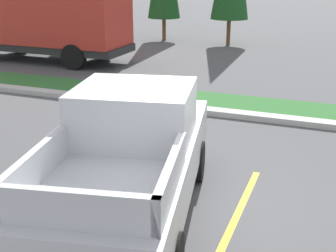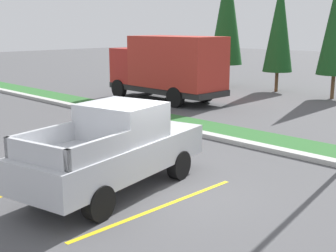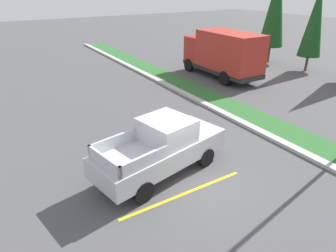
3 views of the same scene
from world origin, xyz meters
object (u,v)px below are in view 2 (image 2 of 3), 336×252
(pickup_truck_main, at_px, (116,148))
(cargo_truck_distant, at_px, (168,66))
(cypress_tree_left_inner, at_px, (279,25))
(cypress_tree_leftmost, at_px, (227,12))

(pickup_truck_main, distance_m, cargo_truck_distant, 13.42)
(cargo_truck_distant, distance_m, cypress_tree_left_inner, 7.78)
(pickup_truck_main, relative_size, cypress_tree_left_inner, 0.81)
(cargo_truck_distant, bearing_deg, cypress_tree_left_inner, 73.09)
(cypress_tree_leftmost, bearing_deg, cypress_tree_left_inner, 5.19)
(cypress_tree_left_inner, bearing_deg, cypress_tree_leftmost, -174.81)
(pickup_truck_main, xyz_separation_m, cargo_truck_distant, (-8.55, 10.31, 0.81))
(cypress_tree_leftmost, relative_size, cypress_tree_left_inner, 1.20)
(cypress_tree_left_inner, bearing_deg, cargo_truck_distant, -106.91)
(cypress_tree_leftmost, distance_m, cypress_tree_left_inner, 3.75)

